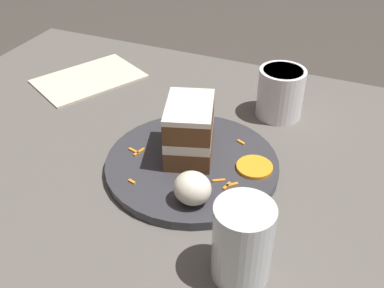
{
  "coord_description": "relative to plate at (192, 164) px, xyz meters",
  "views": [
    {
      "loc": [
        -0.17,
        0.49,
        0.49
      ],
      "look_at": [
        0.06,
        -0.05,
        0.07
      ],
      "focal_mm": 42.0,
      "sensor_mm": 36.0,
      "label": 1
    }
  ],
  "objects": [
    {
      "name": "cake_slice",
      "position": [
        0.01,
        -0.02,
        0.06
      ],
      "size": [
        0.1,
        0.12,
        0.09
      ],
      "rotation": [
        0.0,
        0.0,
        0.31
      ],
      "color": "brown",
      "rests_on": "plate"
    },
    {
      "name": "orange_garnish",
      "position": [
        -0.1,
        -0.02,
        0.01
      ],
      "size": [
        0.06,
        0.06,
        0.01
      ],
      "primitive_type": "cylinder",
      "color": "orange",
      "rests_on": "plate"
    },
    {
      "name": "ground_plane",
      "position": [
        -0.06,
        0.05,
        -0.03
      ],
      "size": [
        6.0,
        6.0,
        0.0
      ],
      "primitive_type": "plane",
      "color": "#38332D",
      "rests_on": "ground"
    },
    {
      "name": "drinking_glass",
      "position": [
        -0.14,
        0.17,
        0.04
      ],
      "size": [
        0.07,
        0.07,
        0.11
      ],
      "color": "silver",
      "rests_on": "dining_table"
    },
    {
      "name": "plate",
      "position": [
        0.0,
        0.0,
        0.0
      ],
      "size": [
        0.28,
        0.28,
        0.02
      ],
      "primitive_type": "cylinder",
      "color": "#333338",
      "rests_on": "dining_table"
    },
    {
      "name": "dining_table",
      "position": [
        -0.06,
        0.05,
        -0.02
      ],
      "size": [
        1.32,
        0.93,
        0.02
      ],
      "primitive_type": "cube",
      "color": "#56514C",
      "rests_on": "ground"
    },
    {
      "name": "coffee_mug",
      "position": [
        -0.09,
        -0.22,
        0.04
      ],
      "size": [
        0.09,
        0.09,
        0.1
      ],
      "color": "white",
      "rests_on": "dining_table"
    },
    {
      "name": "cream_dollop",
      "position": [
        -0.04,
        0.09,
        0.03
      ],
      "size": [
        0.06,
        0.05,
        0.05
      ],
      "primitive_type": "ellipsoid",
      "color": "silver",
      "rests_on": "plate"
    },
    {
      "name": "menu_card",
      "position": [
        0.33,
        -0.2,
        -0.01
      ],
      "size": [
        0.23,
        0.27,
        0.0
      ],
      "primitive_type": "cube",
      "rotation": [
        0.0,
        0.0,
        2.65
      ],
      "color": "beige",
      "rests_on": "dining_table"
    },
    {
      "name": "carrot_shreds_scatter",
      "position": [
        0.0,
        0.02,
        0.01
      ],
      "size": [
        0.2,
        0.17,
        0.0
      ],
      "color": "orange",
      "rests_on": "plate"
    }
  ]
}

